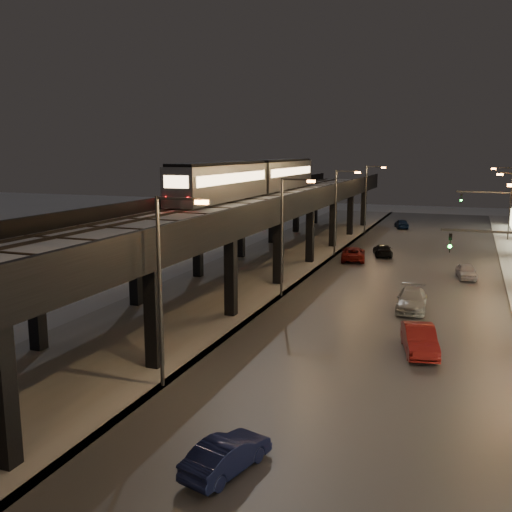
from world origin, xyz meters
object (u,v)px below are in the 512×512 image
(car_onc_silver, at_px, (419,340))
(car_onc_red, at_px, (466,272))
(car_near_white, at_px, (227,456))
(car_onc_white, at_px, (412,301))
(car_mid_dark, at_px, (383,251))
(car_far_white, at_px, (402,224))
(car_mid_silver, at_px, (353,254))
(subway_train, at_px, (255,177))

(car_onc_silver, relative_size, car_onc_red, 1.26)
(car_near_white, distance_m, car_onc_silver, 15.38)
(car_onc_silver, xyz_separation_m, car_onc_white, (-1.26, 8.72, -0.05))
(car_mid_dark, relative_size, car_onc_silver, 0.94)
(car_mid_dark, distance_m, car_onc_red, 11.75)
(car_mid_dark, bearing_deg, car_far_white, -102.05)
(car_mid_silver, bearing_deg, car_onc_white, 103.81)
(car_far_white, xyz_separation_m, car_onc_white, (5.55, -43.05, 0.04))
(car_far_white, xyz_separation_m, car_onc_silver, (6.81, -51.77, 0.09))
(car_far_white, height_order, car_onc_white, car_onc_white)
(car_near_white, bearing_deg, car_far_white, -73.55)
(car_near_white, height_order, car_onc_red, car_onc_red)
(subway_train, distance_m, car_mid_dark, 15.44)
(car_mid_silver, bearing_deg, car_mid_dark, -135.11)
(subway_train, relative_size, car_near_white, 9.14)
(car_near_white, relative_size, car_mid_silver, 0.75)
(subway_train, bearing_deg, car_onc_white, -41.54)
(subway_train, xyz_separation_m, car_far_white, (11.93, 27.57, -7.62))
(car_mid_silver, relative_size, car_onc_red, 1.36)
(car_far_white, relative_size, car_onc_white, 0.81)
(car_onc_white, bearing_deg, car_far_white, 94.66)
(car_mid_silver, bearing_deg, car_far_white, -103.82)
(car_far_white, xyz_separation_m, car_onc_red, (9.00, -31.22, -0.05))
(car_onc_red, bearing_deg, car_mid_silver, 146.80)
(car_mid_dark, height_order, car_far_white, car_far_white)
(car_mid_dark, bearing_deg, car_onc_red, 121.54)
(car_mid_dark, xyz_separation_m, car_onc_white, (4.89, -20.10, 0.08))
(car_mid_silver, bearing_deg, car_onc_silver, 98.75)
(car_far_white, bearing_deg, car_near_white, 75.27)
(car_onc_silver, bearing_deg, car_far_white, 85.05)
(car_onc_white, bearing_deg, car_onc_silver, -84.46)
(car_mid_silver, xyz_separation_m, car_onc_silver, (8.59, -25.36, 0.07))
(subway_train, xyz_separation_m, car_onc_white, (17.47, -15.48, -7.58))
(car_mid_dark, height_order, car_onc_red, car_mid_dark)
(car_far_white, bearing_deg, subway_train, 50.48)
(subway_train, distance_m, car_onc_white, 24.55)
(car_mid_dark, distance_m, car_onc_white, 20.69)
(car_onc_red, bearing_deg, car_near_white, -111.05)
(subway_train, bearing_deg, car_far_white, 66.61)
(car_far_white, height_order, car_onc_silver, car_onc_silver)
(car_mid_silver, xyz_separation_m, car_onc_white, (7.33, -16.64, 0.02))
(car_near_white, xyz_separation_m, car_onc_white, (3.93, 23.20, 0.09))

